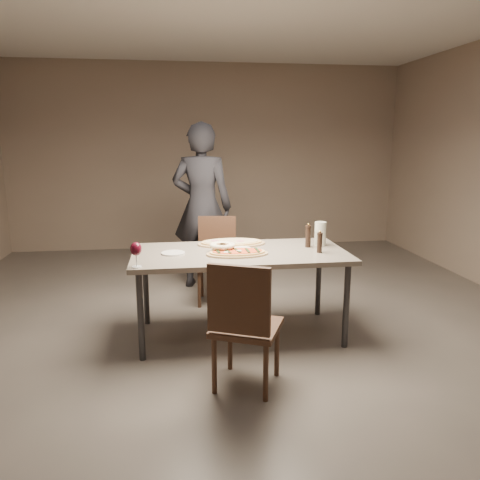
{
  "coord_description": "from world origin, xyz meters",
  "views": [
    {
      "loc": [
        -0.54,
        -3.81,
        1.68
      ],
      "look_at": [
        0.0,
        0.0,
        0.85
      ],
      "focal_mm": 35.0,
      "sensor_mm": 36.0,
      "label": 1
    }
  ],
  "objects": [
    {
      "name": "room",
      "position": [
        0.0,
        0.0,
        1.4
      ],
      "size": [
        7.0,
        7.0,
        7.0
      ],
      "color": "#5A544E",
      "rests_on": "ground"
    },
    {
      "name": "dining_table",
      "position": [
        0.0,
        0.0,
        0.69
      ],
      "size": [
        1.8,
        0.9,
        0.75
      ],
      "color": "slate",
      "rests_on": "ground"
    },
    {
      "name": "zucchini_pizza",
      "position": [
        -0.04,
        -0.11,
        0.77
      ],
      "size": [
        0.51,
        0.28,
        0.05
      ],
      "rotation": [
        0.0,
        0.0,
        -0.14
      ],
      "color": "tan",
      "rests_on": "dining_table"
    },
    {
      "name": "ham_pizza",
      "position": [
        -0.04,
        0.28,
        0.77
      ],
      "size": [
        0.61,
        0.34,
        0.04
      ],
      "rotation": [
        0.0,
        0.0,
        -0.11
      ],
      "color": "tan",
      "rests_on": "dining_table"
    },
    {
      "name": "bread_basket",
      "position": [
        -0.15,
        -0.0,
        0.8
      ],
      "size": [
        0.21,
        0.21,
        0.08
      ],
      "rotation": [
        0.0,
        0.0,
        0.14
      ],
      "color": "beige",
      "rests_on": "dining_table"
    },
    {
      "name": "oil_dish",
      "position": [
        0.03,
        0.06,
        0.76
      ],
      "size": [
        0.14,
        0.14,
        0.02
      ],
      "rotation": [
        0.0,
        0.0,
        0.15
      ],
      "color": "white",
      "rests_on": "dining_table"
    },
    {
      "name": "pepper_mill_left",
      "position": [
        0.65,
        -0.13,
        0.84
      ],
      "size": [
        0.05,
        0.05,
        0.19
      ],
      "rotation": [
        0.0,
        0.0,
        -0.0
      ],
      "color": "black",
      "rests_on": "dining_table"
    },
    {
      "name": "pepper_mill_right",
      "position": [
        0.62,
        0.08,
        0.85
      ],
      "size": [
        0.05,
        0.05,
        0.21
      ],
      "rotation": [
        0.0,
        0.0,
        -0.11
      ],
      "color": "black",
      "rests_on": "dining_table"
    },
    {
      "name": "carafe",
      "position": [
        0.74,
        0.13,
        0.86
      ],
      "size": [
        0.1,
        0.1,
        0.21
      ],
      "rotation": [
        0.0,
        0.0,
        -0.13
      ],
      "color": "silver",
      "rests_on": "dining_table"
    },
    {
      "name": "wine_glass",
      "position": [
        -0.83,
        -0.38,
        0.88
      ],
      "size": [
        0.09,
        0.09,
        0.19
      ],
      "rotation": [
        0.0,
        0.0,
        -0.25
      ],
      "color": "silver",
      "rests_on": "dining_table"
    },
    {
      "name": "side_plate",
      "position": [
        -0.56,
        -0.0,
        0.76
      ],
      "size": [
        0.19,
        0.19,
        0.01
      ],
      "rotation": [
        0.0,
        0.0,
        0.21
      ],
      "color": "white",
      "rests_on": "dining_table"
    },
    {
      "name": "chair_near",
      "position": [
        -0.11,
        -0.93,
        0.51
      ],
      "size": [
        0.57,
        0.57,
        0.91
      ],
      "rotation": [
        0.0,
        0.0,
        -0.42
      ],
      "color": "#3F271A",
      "rests_on": "ground"
    },
    {
      "name": "chair_far",
      "position": [
        -0.11,
        0.95,
        0.49
      ],
      "size": [
        0.47,
        0.47,
        0.88
      ],
      "rotation": [
        0.0,
        0.0,
        3.01
      ],
      "color": "#3F271A",
      "rests_on": "ground"
    },
    {
      "name": "diner",
      "position": [
        -0.23,
        1.44,
        0.93
      ],
      "size": [
        0.78,
        0.62,
        1.87
      ],
      "primitive_type": "imported",
      "rotation": [
        0.0,
        0.0,
        2.86
      ],
      "color": "black",
      "rests_on": "ground"
    }
  ]
}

